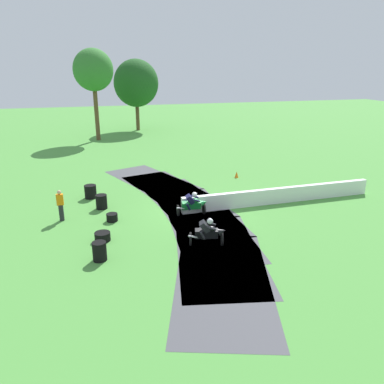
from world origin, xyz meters
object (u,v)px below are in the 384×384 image
(tire_stack_mid_a, at_px, (103,237))
(track_marshal, at_px, (61,206))
(tire_stack_near, at_px, (100,251))
(tire_stack_far, at_px, (101,202))
(motorcycle_chase_green, at_px, (193,204))
(traffic_cone, at_px, (237,175))
(tire_stack_mid_b, at_px, (112,217))
(tire_stack_extra_a, at_px, (91,192))
(motorcycle_lead_black, at_px, (208,232))

(tire_stack_mid_a, bearing_deg, track_marshal, 122.09)
(tire_stack_near, xyz_separation_m, tire_stack_far, (0.39, 6.05, 0.00))
(motorcycle_chase_green, relative_size, tire_stack_mid_a, 2.39)
(motorcycle_chase_green, height_order, traffic_cone, motorcycle_chase_green)
(tire_stack_mid_b, height_order, traffic_cone, traffic_cone)
(tire_stack_near, xyz_separation_m, traffic_cone, (9.97, 9.80, -0.18))
(tire_stack_mid_a, distance_m, tire_stack_far, 4.21)
(tire_stack_near, height_order, tire_stack_extra_a, same)
(motorcycle_chase_green, height_order, tire_stack_mid_b, motorcycle_chase_green)
(motorcycle_lead_black, relative_size, tire_stack_mid_a, 2.39)
(traffic_cone, bearing_deg, tire_stack_far, -158.62)
(motorcycle_lead_black, height_order, track_marshal, track_marshal)
(motorcycle_lead_black, bearing_deg, tire_stack_mid_a, 158.06)
(tire_stack_mid_a, xyz_separation_m, tire_stack_mid_b, (0.60, 2.22, 0.00))
(motorcycle_chase_green, bearing_deg, tire_stack_near, -143.49)
(motorcycle_chase_green, height_order, tire_stack_extra_a, motorcycle_chase_green)
(motorcycle_lead_black, xyz_separation_m, track_marshal, (-6.34, 4.80, 0.17))
(tire_stack_mid_a, bearing_deg, tire_stack_far, 87.50)
(traffic_cone, bearing_deg, tire_stack_mid_a, -140.83)
(tire_stack_far, bearing_deg, traffic_cone, 21.38)
(tire_stack_far, relative_size, track_marshal, 0.49)
(tire_stack_far, bearing_deg, tire_stack_near, -93.68)
(tire_stack_extra_a, xyz_separation_m, track_marshal, (-1.53, -3.21, 0.42))
(tire_stack_mid_b, bearing_deg, track_marshal, 162.47)
(motorcycle_lead_black, xyz_separation_m, tire_stack_mid_b, (-3.86, 4.01, -0.45))
(track_marshal, bearing_deg, motorcycle_lead_black, -37.12)
(motorcycle_chase_green, relative_size, tire_stack_extra_a, 2.12)
(motorcycle_lead_black, height_order, tire_stack_mid_b, motorcycle_lead_black)
(tire_stack_extra_a, relative_size, track_marshal, 0.49)
(motorcycle_lead_black, height_order, traffic_cone, motorcycle_lead_black)
(tire_stack_extra_a, bearing_deg, motorcycle_chase_green, -40.27)
(tire_stack_near, distance_m, tire_stack_far, 6.06)
(tire_stack_near, height_order, tire_stack_mid_a, tire_stack_near)
(tire_stack_mid_a, relative_size, tire_stack_far, 0.89)
(motorcycle_chase_green, relative_size, tire_stack_near, 2.12)
(tire_stack_mid_b, relative_size, track_marshal, 0.35)
(motorcycle_lead_black, height_order, tire_stack_mid_a, motorcycle_lead_black)
(tire_stack_mid_a, xyz_separation_m, track_marshal, (-1.88, 3.00, 0.62))
(motorcycle_chase_green, height_order, tire_stack_far, motorcycle_chase_green)
(motorcycle_lead_black, bearing_deg, traffic_cone, 61.45)
(motorcycle_lead_black, relative_size, tire_stack_mid_b, 2.98)
(motorcycle_chase_green, distance_m, track_marshal, 6.77)
(tire_stack_mid_a, height_order, tire_stack_far, tire_stack_far)
(tire_stack_mid_a, distance_m, tire_stack_extra_a, 6.23)
(tire_stack_mid_a, bearing_deg, traffic_cone, 39.17)
(tire_stack_extra_a, bearing_deg, tire_stack_mid_b, -76.59)
(motorcycle_lead_black, xyz_separation_m, tire_stack_far, (-4.27, 6.00, -0.25))
(tire_stack_mid_a, bearing_deg, tire_stack_near, -96.36)
(tire_stack_extra_a, relative_size, traffic_cone, 1.82)
(motorcycle_lead_black, relative_size, tire_stack_far, 2.12)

